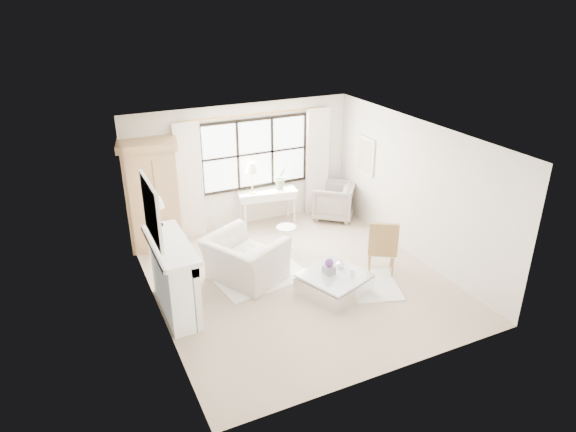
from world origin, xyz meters
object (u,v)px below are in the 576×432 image
armoire (153,195)px  console_table (267,207)px  club_armchair (245,259)px  coffee_table (334,284)px

armoire → console_table: 2.59m
console_table → club_armchair: (-1.33, -2.05, 0.02)m
armoire → coffee_table: armoire is taller
coffee_table → club_armchair: bearing=118.3°
club_armchair → coffee_table: bearing=-158.3°
console_table → coffee_table: (-0.09, -3.14, -0.22)m
armoire → club_armchair: armoire is taller
armoire → club_armchair: (1.15, -2.01, -0.72)m
armoire → coffee_table: (2.39, -3.09, -0.96)m
console_table → coffee_table: size_ratio=1.05×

